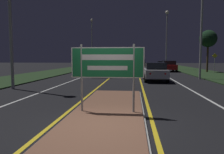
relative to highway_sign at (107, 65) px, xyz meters
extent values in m
plane|color=black|center=(0.00, -1.40, -1.64)|extent=(160.00, 160.00, 0.00)
cube|color=#999993|center=(0.00, 0.00, -1.62)|extent=(2.44, 9.36, 0.05)
cube|color=brown|center=(0.00, 0.00, -1.59)|extent=(2.32, 9.24, 0.10)
cube|color=#1E3319|center=(-9.50, 18.60, -1.60)|extent=(5.00, 100.00, 0.08)
cube|color=#1E3319|center=(9.50, 18.60, -1.60)|extent=(5.00, 100.00, 0.08)
cube|color=gold|center=(-1.41, 23.60, -1.64)|extent=(0.12, 70.00, 0.01)
cube|color=gold|center=(1.41, 23.60, -1.64)|extent=(0.12, 70.00, 0.01)
cube|color=silver|center=(-4.20, 23.60, -1.64)|extent=(0.12, 70.00, 0.01)
cube|color=silver|center=(4.20, 23.60, -1.64)|extent=(0.12, 70.00, 0.01)
cube|color=silver|center=(-7.20, 23.60, -1.64)|extent=(0.10, 70.00, 0.01)
cube|color=silver|center=(7.20, 23.60, -1.64)|extent=(0.10, 70.00, 0.01)
cylinder|color=#9E9E99|center=(-0.86, 0.00, -0.44)|extent=(0.07, 0.07, 2.22)
cylinder|color=#9E9E99|center=(0.86, 0.00, -0.44)|extent=(0.07, 0.07, 2.22)
cube|color=#19703D|center=(0.00, 0.00, 0.07)|extent=(2.39, 0.04, 1.00)
cube|color=white|center=(0.00, -0.02, 0.07)|extent=(2.39, 0.00, 1.00)
cube|color=#19703D|center=(0.00, -0.02, 0.07)|extent=(2.32, 0.01, 0.94)
cube|color=white|center=(0.00, -0.02, 0.25)|extent=(1.67, 0.01, 0.18)
cube|color=white|center=(0.00, -0.02, -0.10)|extent=(1.31, 0.01, 0.14)
cylinder|color=#9E9E99|center=(-6.42, 5.36, 3.07)|extent=(0.18, 0.18, 9.42)
cylinder|color=#9E9E99|center=(-6.57, 31.23, 2.54)|extent=(0.18, 0.18, 8.36)
sphere|color=#F9EAC6|center=(-6.57, 31.23, 6.86)|extent=(0.46, 0.46, 0.46)
cylinder|color=#9E9E99|center=(6.63, 12.72, 2.57)|extent=(0.18, 0.18, 8.42)
cylinder|color=#9E9E99|center=(6.17, 30.03, 2.92)|extent=(0.18, 0.18, 9.13)
sphere|color=#F9EAC6|center=(6.17, 30.03, 7.66)|extent=(0.60, 0.60, 0.60)
cube|color=#B7B7BC|center=(2.57, 11.07, -0.98)|extent=(1.72, 4.47, 0.64)
cube|color=black|center=(2.57, 10.80, -0.40)|extent=(1.51, 2.32, 0.52)
sphere|color=red|center=(2.04, 8.85, -0.90)|extent=(0.14, 0.14, 0.14)
sphere|color=red|center=(3.11, 8.85, -0.90)|extent=(0.14, 0.14, 0.14)
cylinder|color=black|center=(1.75, 12.45, -1.30)|extent=(0.22, 0.69, 0.69)
cylinder|color=black|center=(3.39, 12.45, -1.30)|extent=(0.22, 0.69, 0.69)
cylinder|color=black|center=(1.75, 9.68, -1.30)|extent=(0.22, 0.69, 0.69)
cylinder|color=black|center=(3.39, 9.68, -1.30)|extent=(0.22, 0.69, 0.69)
cube|color=maroon|center=(5.64, 23.91, -0.99)|extent=(1.78, 4.05, 0.64)
cube|color=black|center=(5.64, 23.67, -0.40)|extent=(1.56, 2.11, 0.54)
sphere|color=red|center=(5.09, 21.91, -0.91)|extent=(0.14, 0.14, 0.14)
sphere|color=red|center=(6.19, 21.91, -0.91)|extent=(0.14, 0.14, 0.14)
cylinder|color=black|center=(4.80, 25.17, -1.31)|extent=(0.22, 0.66, 0.66)
cylinder|color=black|center=(6.49, 25.17, -1.31)|extent=(0.22, 0.66, 0.66)
cylinder|color=black|center=(4.80, 22.65, -1.31)|extent=(0.22, 0.66, 0.66)
cylinder|color=black|center=(6.49, 22.65, -1.31)|extent=(0.22, 0.66, 0.66)
cube|color=#4C514C|center=(5.68, 31.07, -1.06)|extent=(1.81, 4.76, 0.57)
cube|color=black|center=(5.68, 30.79, -0.53)|extent=(1.59, 2.47, 0.49)
sphere|color=red|center=(5.12, 28.71, -0.98)|extent=(0.14, 0.14, 0.14)
sphere|color=red|center=(6.24, 28.71, -0.98)|extent=(0.14, 0.14, 0.14)
cylinder|color=black|center=(4.82, 32.55, -1.34)|extent=(0.22, 0.60, 0.60)
cylinder|color=black|center=(6.55, 32.55, -1.34)|extent=(0.22, 0.60, 0.60)
cylinder|color=black|center=(4.82, 29.60, -1.34)|extent=(0.22, 0.60, 0.60)
cylinder|color=black|center=(6.55, 29.60, -1.34)|extent=(0.22, 0.60, 0.60)
cube|color=black|center=(2.49, 44.12, -0.98)|extent=(1.89, 4.75, 0.68)
cube|color=black|center=(2.49, 43.83, -0.39)|extent=(1.66, 2.47, 0.51)
sphere|color=red|center=(1.90, 41.77, -0.90)|extent=(0.14, 0.14, 0.14)
sphere|color=red|center=(3.07, 41.77, -0.90)|extent=(0.14, 0.14, 0.14)
cylinder|color=black|center=(1.58, 45.59, -1.32)|extent=(0.22, 0.64, 0.64)
cylinder|color=black|center=(3.39, 45.59, -1.32)|extent=(0.22, 0.64, 0.64)
cylinder|color=black|center=(1.58, 42.65, -1.32)|extent=(0.22, 0.64, 0.64)
cylinder|color=black|center=(3.39, 42.65, -1.32)|extent=(0.22, 0.64, 0.64)
cube|color=silver|center=(-2.39, 15.19, -1.02)|extent=(1.77, 4.33, 0.60)
cube|color=black|center=(-2.39, 15.45, -0.48)|extent=(1.56, 2.25, 0.47)
sphere|color=white|center=(-2.93, 13.04, -0.95)|extent=(0.14, 0.14, 0.14)
sphere|color=white|center=(-1.84, 13.04, -0.95)|extent=(0.14, 0.14, 0.14)
cylinder|color=black|center=(-3.23, 13.85, -1.32)|extent=(0.22, 0.64, 0.64)
cylinder|color=black|center=(-1.54, 13.85, -1.32)|extent=(0.22, 0.64, 0.64)
cylinder|color=black|center=(-3.23, 16.53, -1.32)|extent=(0.22, 0.64, 0.64)
cylinder|color=black|center=(-1.54, 16.53, -1.32)|extent=(0.22, 0.64, 0.64)
cube|color=#B7B7BC|center=(-2.54, 29.46, -0.99)|extent=(1.83, 4.53, 0.64)
cube|color=black|center=(-2.54, 29.73, -0.45)|extent=(1.61, 2.35, 0.42)
sphere|color=white|center=(-3.11, 27.22, -0.91)|extent=(0.14, 0.14, 0.14)
sphere|color=white|center=(-1.97, 27.22, -0.91)|extent=(0.14, 0.14, 0.14)
cylinder|color=black|center=(-3.41, 28.06, -1.31)|extent=(0.22, 0.67, 0.67)
cylinder|color=black|center=(-1.66, 28.06, -1.31)|extent=(0.22, 0.67, 0.67)
cylinder|color=black|center=(-3.41, 30.87, -1.31)|extent=(0.22, 0.67, 0.67)
cylinder|color=black|center=(-1.66, 30.87, -1.31)|extent=(0.22, 0.67, 0.67)
cylinder|color=#9E9E99|center=(10.26, 19.62, -0.51)|extent=(0.06, 0.06, 2.11)
cube|color=yellow|center=(10.26, 19.62, 0.48)|extent=(0.60, 0.02, 0.60)
cylinder|color=#4C3823|center=(10.32, 22.33, 0.33)|extent=(0.24, 0.24, 3.79)
sphere|color=black|center=(10.32, 22.33, 2.71)|extent=(2.18, 2.18, 2.18)
camera|label=1|loc=(0.87, -7.07, 0.22)|focal=35.00mm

